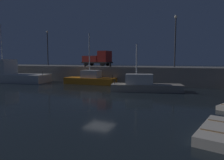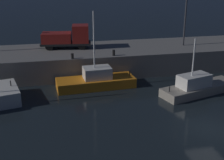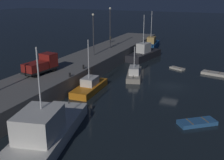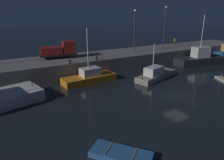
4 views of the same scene
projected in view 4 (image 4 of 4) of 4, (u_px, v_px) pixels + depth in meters
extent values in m
plane|color=black|center=(178.00, 97.00, 23.74)|extent=(320.00, 320.00, 0.00)
cube|color=slate|center=(111.00, 61.00, 36.29)|extent=(69.29, 7.93, 2.56)
cube|color=#232328|center=(200.00, 61.00, 38.81)|extent=(10.60, 5.08, 1.43)
cube|color=silver|center=(201.00, 52.00, 38.21)|extent=(3.34, 2.55, 1.97)
cylinder|color=silver|center=(203.00, 31.00, 36.93)|extent=(0.14, 0.14, 5.81)
cylinder|color=#262626|center=(220.00, 54.00, 39.97)|extent=(0.10, 0.10, 0.50)
cube|color=gray|center=(157.00, 76.00, 30.34)|extent=(8.32, 4.40, 0.80)
cube|color=silver|center=(154.00, 71.00, 29.45)|extent=(3.40, 2.41, 1.16)
cylinder|color=silver|center=(154.00, 56.00, 28.53)|extent=(0.14, 0.14, 3.43)
cylinder|color=#262626|center=(143.00, 77.00, 27.59)|extent=(0.10, 0.10, 0.50)
cylinder|color=#262626|center=(32.00, 84.00, 23.37)|extent=(0.10, 0.10, 0.50)
cylinder|color=#262626|center=(221.00, 51.00, 43.65)|extent=(0.10, 0.10, 0.50)
cube|color=orange|center=(89.00, 79.00, 28.68)|extent=(7.86, 3.04, 0.96)
cube|color=silver|center=(90.00, 72.00, 28.44)|extent=(2.79, 1.99, 1.12)
cylinder|color=silver|center=(88.00, 49.00, 27.28)|extent=(0.14, 0.14, 5.46)
cylinder|color=#262626|center=(110.00, 70.00, 30.32)|extent=(0.10, 0.10, 0.50)
cube|color=beige|center=(224.00, 79.00, 29.48)|extent=(2.21, 3.00, 0.30)
cube|color=olive|center=(221.00, 77.00, 30.01)|extent=(0.96, 0.51, 0.04)
cube|color=#2D6099|center=(121.00, 155.00, 13.57)|extent=(3.88, 4.30, 0.44)
cube|color=olive|center=(134.00, 155.00, 13.18)|extent=(1.22, 0.98, 0.04)
cube|color=olive|center=(108.00, 149.00, 13.82)|extent=(1.22, 0.98, 0.04)
cylinder|color=#38383D|center=(135.00, 32.00, 36.64)|extent=(0.20, 0.20, 7.15)
sphere|color=#F9EFCC|center=(135.00, 11.00, 35.47)|extent=(0.44, 0.44, 0.44)
cylinder|color=#38383D|center=(165.00, 29.00, 39.99)|extent=(0.20, 0.20, 7.84)
sphere|color=#F9EFCC|center=(166.00, 7.00, 38.71)|extent=(0.44, 0.44, 0.44)
cylinder|color=black|center=(69.00, 54.00, 33.56)|extent=(0.93, 0.39, 0.90)
cylinder|color=black|center=(71.00, 55.00, 32.05)|extent=(0.93, 0.39, 0.90)
cylinder|color=black|center=(46.00, 55.00, 32.22)|extent=(0.93, 0.39, 0.90)
cylinder|color=black|center=(47.00, 57.00, 30.71)|extent=(0.93, 0.39, 0.90)
cube|color=black|center=(58.00, 54.00, 32.10)|extent=(5.90, 2.76, 0.25)
cube|color=maroon|center=(69.00, 47.00, 32.38)|extent=(2.07, 2.27, 1.96)
cube|color=maroon|center=(51.00, 51.00, 31.50)|extent=(3.53, 2.46, 1.11)
cylinder|color=black|center=(174.00, 43.00, 46.36)|extent=(0.12, 0.12, 0.74)
cylinder|color=black|center=(175.00, 43.00, 46.08)|extent=(0.12, 0.12, 0.74)
cylinder|color=yellow|center=(175.00, 40.00, 46.01)|extent=(0.39, 0.39, 0.61)
sphere|color=beige|center=(175.00, 38.00, 45.88)|extent=(0.18, 0.18, 0.18)
cylinder|color=black|center=(97.00, 58.00, 30.85)|extent=(0.28, 0.28, 0.62)
cylinder|color=black|center=(70.00, 62.00, 28.54)|extent=(0.28, 0.28, 0.54)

